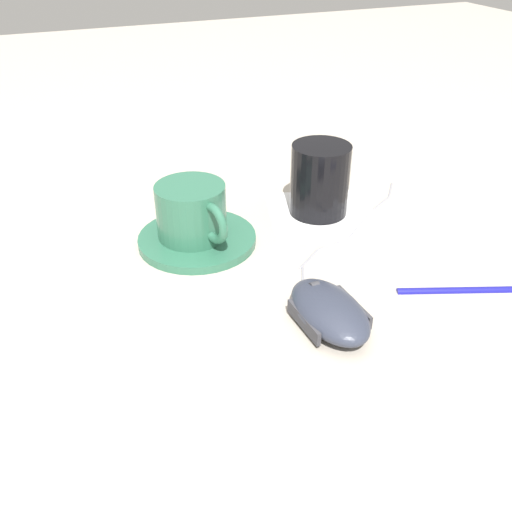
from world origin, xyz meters
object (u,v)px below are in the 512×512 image
(computer_mouse, at_px, (329,311))
(drinking_glass, at_px, (320,179))
(saucer, at_px, (197,239))
(coffee_cup, at_px, (192,212))
(pen, at_px, (466,288))

(computer_mouse, bearing_deg, drinking_glass, -24.93)
(saucer, relative_size, drinking_glass, 1.55)
(coffee_cup, distance_m, computer_mouse, 0.22)
(computer_mouse, bearing_deg, pen, -92.43)
(pen, bearing_deg, saucer, 48.95)
(saucer, height_order, pen, saucer)
(computer_mouse, relative_size, pen, 0.78)
(drinking_glass, bearing_deg, saucer, 94.79)
(computer_mouse, distance_m, pen, 0.16)
(coffee_cup, relative_size, computer_mouse, 1.00)
(pen, bearing_deg, computer_mouse, 87.57)
(saucer, distance_m, coffee_cup, 0.04)
(coffee_cup, distance_m, drinking_glass, 0.18)
(computer_mouse, xyz_separation_m, drinking_glass, (0.21, -0.10, 0.03))
(coffee_cup, bearing_deg, drinking_glass, -85.90)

